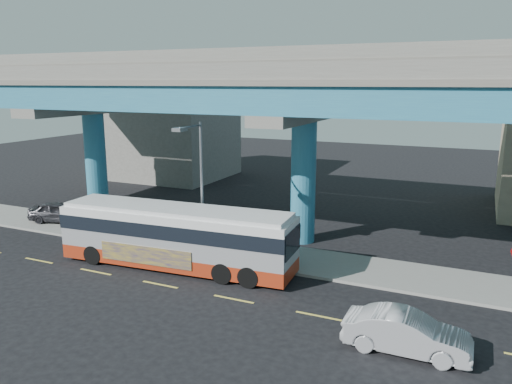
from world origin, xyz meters
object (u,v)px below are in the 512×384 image
at_px(parked_car, 59,212).
at_px(street_lamp, 196,171).
at_px(transit_bus, 177,235).
at_px(sedan, 407,333).

distance_m(parked_car, street_lamp, 13.25).
distance_m(transit_bus, parked_car, 12.51).
height_order(parked_car, street_lamp, street_lamp).
bearing_deg(sedan, parked_car, 72.72).
bearing_deg(transit_bus, street_lamp, 68.15).
bearing_deg(transit_bus, sedan, -21.03).
relative_size(transit_bus, parked_car, 2.92).
bearing_deg(transit_bus, parked_car, 159.24).
bearing_deg(parked_car, sedan, -124.06).
distance_m(sedan, street_lamp, 13.57).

